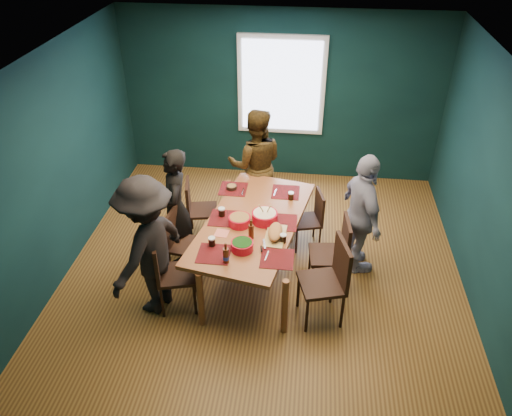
{
  "coord_description": "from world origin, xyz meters",
  "views": [
    {
      "loc": [
        0.48,
        -4.95,
        4.25
      ],
      "look_at": [
        -0.09,
        -0.13,
        1.0
      ],
      "focal_mm": 35.0,
      "sensor_mm": 36.0,
      "label": 1
    }
  ],
  "objects_px": {
    "bowl_herbs": "(242,245)",
    "chair_right_far": "(312,215)",
    "cutting_board": "(275,233)",
    "person_far_left": "(176,208)",
    "dining_table": "(253,225)",
    "chair_right_near": "(331,276)",
    "bowl_dumpling": "(265,217)",
    "bowl_salad": "(240,220)",
    "chair_left_far": "(196,205)",
    "person_near_left": "(148,247)",
    "chair_right_mid": "(336,249)",
    "chair_left_near": "(168,269)",
    "person_back": "(256,165)",
    "person_right": "(362,215)",
    "chair_left_mid": "(180,239)"
  },
  "relations": [
    {
      "from": "bowl_herbs",
      "to": "chair_right_far",
      "type": "bearing_deg",
      "value": 58.06
    },
    {
      "from": "cutting_board",
      "to": "person_far_left",
      "type": "bearing_deg",
      "value": 163.83
    },
    {
      "from": "dining_table",
      "to": "person_far_left",
      "type": "distance_m",
      "value": 1.02
    },
    {
      "from": "cutting_board",
      "to": "dining_table",
      "type": "bearing_deg",
      "value": 138.86
    },
    {
      "from": "chair_right_near",
      "to": "bowl_dumpling",
      "type": "relative_size",
      "value": 3.36
    },
    {
      "from": "chair_right_near",
      "to": "bowl_salad",
      "type": "distance_m",
      "value": 1.25
    },
    {
      "from": "dining_table",
      "to": "bowl_herbs",
      "type": "relative_size",
      "value": 9.03
    },
    {
      "from": "chair_left_far",
      "to": "bowl_herbs",
      "type": "height_order",
      "value": "bowl_herbs"
    },
    {
      "from": "chair_left_far",
      "to": "cutting_board",
      "type": "xyz_separation_m",
      "value": [
        1.16,
        -0.96,
        0.34
      ]
    },
    {
      "from": "chair_right_near",
      "to": "person_near_left",
      "type": "xyz_separation_m",
      "value": [
        -2.01,
        -0.05,
        0.26
      ]
    },
    {
      "from": "chair_right_far",
      "to": "chair_right_mid",
      "type": "height_order",
      "value": "chair_right_mid"
    },
    {
      "from": "dining_table",
      "to": "chair_left_near",
      "type": "bearing_deg",
      "value": -129.91
    },
    {
      "from": "bowl_dumpling",
      "to": "cutting_board",
      "type": "relative_size",
      "value": 0.55
    },
    {
      "from": "person_near_left",
      "to": "chair_right_mid",
      "type": "bearing_deg",
      "value": 127.83
    },
    {
      "from": "bowl_salad",
      "to": "person_back",
      "type": "bearing_deg",
      "value": 89.0
    },
    {
      "from": "person_far_left",
      "to": "bowl_dumpling",
      "type": "bearing_deg",
      "value": 66.95
    },
    {
      "from": "dining_table",
      "to": "chair_right_far",
      "type": "relative_size",
      "value": 2.75
    },
    {
      "from": "bowl_herbs",
      "to": "chair_right_near",
      "type": "bearing_deg",
      "value": -5.62
    },
    {
      "from": "chair_right_mid",
      "to": "chair_right_far",
      "type": "bearing_deg",
      "value": 104.65
    },
    {
      "from": "person_back",
      "to": "person_near_left",
      "type": "bearing_deg",
      "value": 57.9
    },
    {
      "from": "chair_left_far",
      "to": "bowl_herbs",
      "type": "bearing_deg",
      "value": -67.41
    },
    {
      "from": "dining_table",
      "to": "person_near_left",
      "type": "xyz_separation_m",
      "value": [
        -1.07,
        -0.72,
        0.14
      ]
    },
    {
      "from": "bowl_salad",
      "to": "chair_right_far",
      "type": "bearing_deg",
      "value": 41.22
    },
    {
      "from": "person_near_left",
      "to": "dining_table",
      "type": "bearing_deg",
      "value": 145.93
    },
    {
      "from": "chair_left_far",
      "to": "chair_right_near",
      "type": "height_order",
      "value": "chair_right_near"
    },
    {
      "from": "chair_left_far",
      "to": "cutting_board",
      "type": "distance_m",
      "value": 1.54
    },
    {
      "from": "dining_table",
      "to": "person_near_left",
      "type": "distance_m",
      "value": 1.3
    },
    {
      "from": "chair_right_far",
      "to": "person_right",
      "type": "relative_size",
      "value": 0.51
    },
    {
      "from": "chair_left_far",
      "to": "bowl_dumpling",
      "type": "xyz_separation_m",
      "value": [
        1.01,
        -0.67,
        0.36
      ]
    },
    {
      "from": "chair_right_far",
      "to": "bowl_herbs",
      "type": "height_order",
      "value": "bowl_herbs"
    },
    {
      "from": "dining_table",
      "to": "person_right",
      "type": "relative_size",
      "value": 1.4
    },
    {
      "from": "chair_right_near",
      "to": "person_right",
      "type": "distance_m",
      "value": 1.01
    },
    {
      "from": "person_far_left",
      "to": "chair_left_near",
      "type": "bearing_deg",
      "value": -6.26
    },
    {
      "from": "dining_table",
      "to": "person_far_left",
      "type": "height_order",
      "value": "person_far_left"
    },
    {
      "from": "chair_left_mid",
      "to": "person_back",
      "type": "xyz_separation_m",
      "value": [
        0.77,
        1.42,
        0.31
      ]
    },
    {
      "from": "chair_left_near",
      "to": "person_right",
      "type": "relative_size",
      "value": 0.59
    },
    {
      "from": "cutting_board",
      "to": "chair_right_mid",
      "type": "bearing_deg",
      "value": 16.76
    },
    {
      "from": "person_near_left",
      "to": "bowl_herbs",
      "type": "distance_m",
      "value": 1.03
    },
    {
      "from": "person_back",
      "to": "chair_left_far",
      "type": "bearing_deg",
      "value": 34.0
    },
    {
      "from": "bowl_dumpling",
      "to": "person_right",
      "type": "bearing_deg",
      "value": 12.19
    },
    {
      "from": "bowl_herbs",
      "to": "person_back",
      "type": "bearing_deg",
      "value": 92.19
    },
    {
      "from": "chair_left_mid",
      "to": "cutting_board",
      "type": "height_order",
      "value": "cutting_board"
    },
    {
      "from": "chair_right_far",
      "to": "person_back",
      "type": "xyz_separation_m",
      "value": [
        -0.84,
        0.67,
        0.35
      ]
    },
    {
      "from": "chair_right_near",
      "to": "cutting_board",
      "type": "height_order",
      "value": "chair_right_near"
    },
    {
      "from": "bowl_herbs",
      "to": "dining_table",
      "type": "bearing_deg",
      "value": 84.97
    },
    {
      "from": "bowl_salad",
      "to": "cutting_board",
      "type": "bearing_deg",
      "value": -23.72
    },
    {
      "from": "person_far_left",
      "to": "cutting_board",
      "type": "bearing_deg",
      "value": 55.96
    },
    {
      "from": "cutting_board",
      "to": "chair_right_far",
      "type": "bearing_deg",
      "value": 69.9
    },
    {
      "from": "chair_right_mid",
      "to": "bowl_salad",
      "type": "distance_m",
      "value": 1.19
    },
    {
      "from": "chair_left_far",
      "to": "bowl_salad",
      "type": "relative_size",
      "value": 3.31
    }
  ]
}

